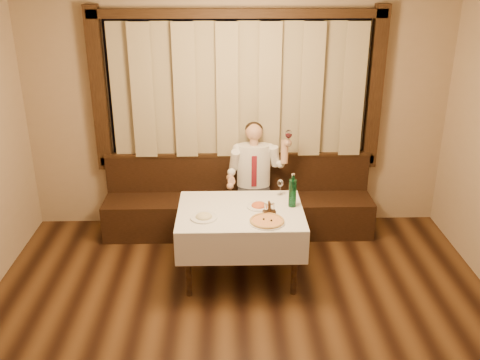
{
  "coord_description": "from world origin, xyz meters",
  "views": [
    {
      "loc": [
        -0.13,
        -3.17,
        3.09
      ],
      "look_at": [
        0.0,
        1.9,
        1.0
      ],
      "focal_mm": 40.0,
      "sensor_mm": 36.0,
      "label": 1
    }
  ],
  "objects_px": {
    "pasta_red": "(259,204)",
    "cruet_caddy": "(269,210)",
    "green_bottle": "(293,192)",
    "pizza": "(267,221)",
    "dining_table": "(240,219)",
    "seated_man": "(254,172)",
    "pasta_cream": "(204,215)",
    "banquette": "(238,207)"
  },
  "relations": [
    {
      "from": "pasta_red",
      "to": "green_bottle",
      "type": "xyz_separation_m",
      "value": [
        0.34,
        0.01,
        0.12
      ]
    },
    {
      "from": "pizza",
      "to": "pasta_red",
      "type": "relative_size",
      "value": 1.41
    },
    {
      "from": "dining_table",
      "to": "seated_man",
      "type": "xyz_separation_m",
      "value": [
        0.19,
        0.93,
        0.15
      ]
    },
    {
      "from": "seated_man",
      "to": "banquette",
      "type": "bearing_deg",
      "value": 154.73
    },
    {
      "from": "pasta_red",
      "to": "green_bottle",
      "type": "relative_size",
      "value": 0.7
    },
    {
      "from": "banquette",
      "to": "pasta_red",
      "type": "height_order",
      "value": "banquette"
    },
    {
      "from": "pizza",
      "to": "pasta_cream",
      "type": "height_order",
      "value": "pasta_cream"
    },
    {
      "from": "pizza",
      "to": "pasta_cream",
      "type": "relative_size",
      "value": 1.33
    },
    {
      "from": "banquette",
      "to": "pasta_cream",
      "type": "relative_size",
      "value": 12.09
    },
    {
      "from": "banquette",
      "to": "green_bottle",
      "type": "height_order",
      "value": "green_bottle"
    },
    {
      "from": "green_bottle",
      "to": "cruet_caddy",
      "type": "height_order",
      "value": "green_bottle"
    },
    {
      "from": "pasta_red",
      "to": "cruet_caddy",
      "type": "height_order",
      "value": "cruet_caddy"
    },
    {
      "from": "banquette",
      "to": "pizza",
      "type": "bearing_deg",
      "value": -79.35
    },
    {
      "from": "pasta_cream",
      "to": "cruet_caddy",
      "type": "bearing_deg",
      "value": 6.92
    },
    {
      "from": "banquette",
      "to": "pasta_red",
      "type": "relative_size",
      "value": 12.82
    },
    {
      "from": "banquette",
      "to": "cruet_caddy",
      "type": "distance_m",
      "value": 1.26
    },
    {
      "from": "seated_man",
      "to": "dining_table",
      "type": "bearing_deg",
      "value": -101.34
    },
    {
      "from": "pasta_red",
      "to": "seated_man",
      "type": "bearing_deg",
      "value": 90.13
    },
    {
      "from": "dining_table",
      "to": "pasta_cream",
      "type": "height_order",
      "value": "pasta_cream"
    },
    {
      "from": "pizza",
      "to": "green_bottle",
      "type": "bearing_deg",
      "value": 52.12
    },
    {
      "from": "green_bottle",
      "to": "cruet_caddy",
      "type": "relative_size",
      "value": 2.69
    },
    {
      "from": "pizza",
      "to": "cruet_caddy",
      "type": "relative_size",
      "value": 2.65
    },
    {
      "from": "pasta_cream",
      "to": "green_bottle",
      "type": "height_order",
      "value": "green_bottle"
    },
    {
      "from": "green_bottle",
      "to": "banquette",
      "type": "bearing_deg",
      "value": 119.21
    },
    {
      "from": "banquette",
      "to": "cruet_caddy",
      "type": "relative_size",
      "value": 24.1
    },
    {
      "from": "pasta_red",
      "to": "pasta_cream",
      "type": "bearing_deg",
      "value": -156.12
    },
    {
      "from": "pizza",
      "to": "pasta_red",
      "type": "xyz_separation_m",
      "value": [
        -0.06,
        0.35,
        0.02
      ]
    },
    {
      "from": "cruet_caddy",
      "to": "banquette",
      "type": "bearing_deg",
      "value": 94.62
    },
    {
      "from": "pasta_red",
      "to": "cruet_caddy",
      "type": "relative_size",
      "value": 1.88
    },
    {
      "from": "cruet_caddy",
      "to": "seated_man",
      "type": "xyz_separation_m",
      "value": [
        -0.09,
        1.04,
        -0.0
      ]
    },
    {
      "from": "pizza",
      "to": "seated_man",
      "type": "distance_m",
      "value": 1.23
    },
    {
      "from": "banquette",
      "to": "pasta_red",
      "type": "distance_m",
      "value": 1.09
    },
    {
      "from": "pasta_red",
      "to": "pasta_cream",
      "type": "relative_size",
      "value": 0.94
    },
    {
      "from": "green_bottle",
      "to": "cruet_caddy",
      "type": "distance_m",
      "value": 0.32
    },
    {
      "from": "pasta_red",
      "to": "pasta_cream",
      "type": "xyz_separation_m",
      "value": [
        -0.55,
        -0.24,
        0.0
      ]
    },
    {
      "from": "green_bottle",
      "to": "pizza",
      "type": "bearing_deg",
      "value": -127.88
    },
    {
      "from": "pasta_cream",
      "to": "cruet_caddy",
      "type": "distance_m",
      "value": 0.65
    },
    {
      "from": "pasta_cream",
      "to": "cruet_caddy",
      "type": "relative_size",
      "value": 1.99
    },
    {
      "from": "pasta_cream",
      "to": "seated_man",
      "type": "height_order",
      "value": "seated_man"
    },
    {
      "from": "dining_table",
      "to": "cruet_caddy",
      "type": "relative_size",
      "value": 9.57
    },
    {
      "from": "pasta_cream",
      "to": "dining_table",
      "type": "bearing_deg",
      "value": 26.65
    },
    {
      "from": "dining_table",
      "to": "pasta_red",
      "type": "relative_size",
      "value": 5.09
    }
  ]
}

